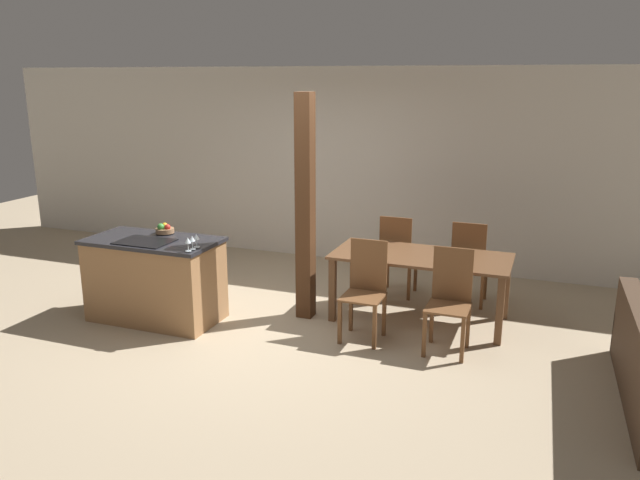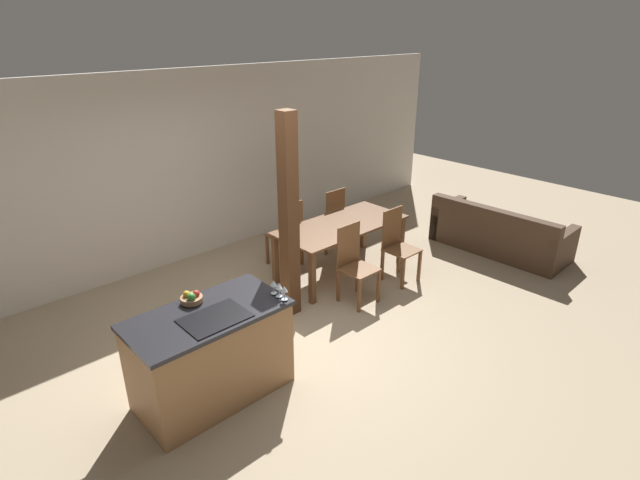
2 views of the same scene
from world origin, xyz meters
The scene contains 14 objects.
ground_plane centered at (0.00, 0.00, 0.00)m, with size 16.00×16.00×0.00m, color tan.
wall_back centered at (0.00, 2.71, 1.35)m, with size 11.20×0.08×2.70m.
kitchen_island centered at (-1.14, -0.21, 0.45)m, with size 1.41×0.75×0.91m.
fruit_bowl centered at (-1.15, 0.03, 0.95)m, with size 0.20×0.20×0.11m.
wine_glass_near centered at (-0.51, -0.52, 1.01)m, with size 0.06×0.06×0.14m.
wine_glass_middle centered at (-0.51, -0.44, 1.01)m, with size 0.06×0.06×0.14m.
wine_glass_far centered at (-0.51, -0.36, 1.01)m, with size 0.06×0.06×0.14m.
dining_table centered at (1.53, 0.78, 0.64)m, with size 1.86×0.86×0.73m.
dining_chair_near_left centered at (1.11, 0.13, 0.51)m, with size 0.40×0.40×0.99m.
dining_chair_near_right centered at (1.95, 0.13, 0.51)m, with size 0.40×0.40×0.99m.
dining_chair_far_left centered at (1.11, 1.43, 0.51)m, with size 0.40×0.40×0.99m.
dining_chair_far_right centered at (1.95, 1.43, 0.51)m, with size 0.40×0.40×0.99m.
couch centered at (3.83, -0.35, 0.26)m, with size 0.89×2.02×0.76m.
timber_post centered at (0.34, 0.44, 1.21)m, with size 0.17×0.17×2.42m.
Camera 2 is at (-2.97, -3.65, 3.23)m, focal length 28.00 mm.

